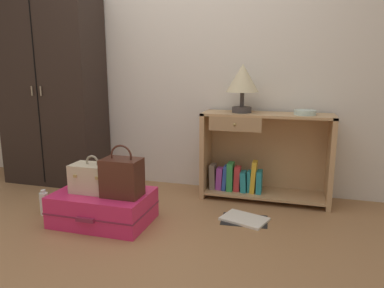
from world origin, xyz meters
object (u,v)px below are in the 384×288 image
at_px(bookshelf, 260,158).
at_px(table_lamp, 243,80).
at_px(suitcase_large, 103,207).
at_px(handbag, 122,177).
at_px(bowl, 305,112).
at_px(open_book_on_floor, 244,219).
at_px(wardrobe, 53,90).
at_px(train_case, 93,178).
at_px(bottle, 44,203).

relative_size(bookshelf, table_lamp, 2.66).
bearing_deg(bookshelf, table_lamp, -172.89).
distance_m(suitcase_large, handbag, 0.32).
height_order(bowl, open_book_on_floor, bowl).
xyz_separation_m(wardrobe, handbag, (1.18, -0.84, -0.57)).
distance_m(suitcase_large, train_case, 0.24).
bearing_deg(bowl, bookshelf, 174.08).
xyz_separation_m(bookshelf, train_case, (-1.15, -0.88, -0.02)).
bearing_deg(open_book_on_floor, handbag, -156.96).
height_order(table_lamp, suitcase_large, table_lamp).
distance_m(handbag, bottle, 0.77).
height_order(table_lamp, handbag, table_lamp).
xyz_separation_m(train_case, bottle, (-0.47, 0.01, -0.25)).
xyz_separation_m(wardrobe, open_book_on_floor, (2.02, -0.48, -0.94)).
bearing_deg(open_book_on_floor, bottle, -167.87).
height_order(handbag, open_book_on_floor, handbag).
relative_size(wardrobe, suitcase_large, 2.64).
relative_size(wardrobe, open_book_on_floor, 4.85).
bearing_deg(handbag, open_book_on_floor, 23.04).
bearing_deg(bowl, wardrobe, -179.45).
height_order(bookshelf, handbag, bookshelf).
xyz_separation_m(bookshelf, table_lamp, (-0.17, -0.02, 0.68)).
xyz_separation_m(bookshelf, open_book_on_floor, (-0.05, -0.54, -0.37)).
bearing_deg(train_case, table_lamp, 41.22).
xyz_separation_m(train_case, handbag, (0.25, -0.02, 0.03)).
height_order(bottle, open_book_on_floor, bottle).
distance_m(wardrobe, suitcase_large, 1.52).
bearing_deg(bottle, bookshelf, 28.34).
distance_m(suitcase_large, open_book_on_floor, 1.09).
relative_size(train_case, bottle, 1.58).
xyz_separation_m(suitcase_large, bottle, (-0.53, -0.01, -0.02)).
bearing_deg(bowl, suitcase_large, -150.14).
height_order(suitcase_large, handbag, handbag).
relative_size(bottle, open_book_on_floor, 0.53).
height_order(suitcase_large, open_book_on_floor, suitcase_large).
relative_size(train_case, open_book_on_floor, 0.83).
bearing_deg(handbag, bowl, 34.33).
bearing_deg(bottle, table_lamp, 30.48).
distance_m(wardrobe, train_case, 1.37).
bearing_deg(train_case, bowl, 29.15).
xyz_separation_m(table_lamp, train_case, (-0.98, -0.86, -0.71)).
height_order(table_lamp, bowl, table_lamp).
relative_size(bookshelf, open_book_on_floor, 2.85).
relative_size(bowl, open_book_on_floor, 0.46).
bearing_deg(train_case, bookshelf, 37.38).
bearing_deg(bookshelf, suitcase_large, -141.41).
distance_m(bookshelf, train_case, 1.45).
xyz_separation_m(bookshelf, handbag, (-0.90, -0.90, 0.01)).
distance_m(wardrobe, bottle, 1.27).
bearing_deg(suitcase_large, handbag, -9.48).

